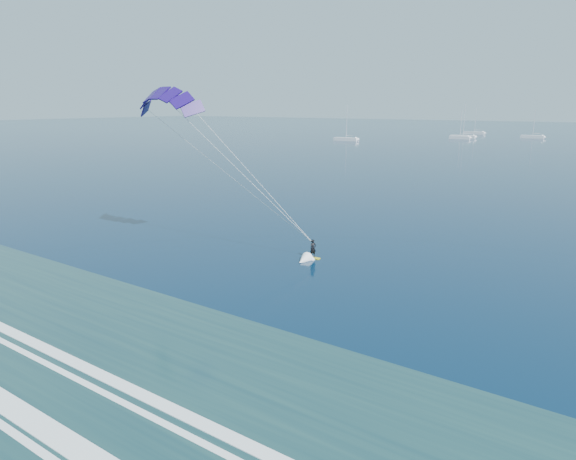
% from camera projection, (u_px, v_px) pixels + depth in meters
% --- Properties ---
extents(kitesurfer_rig, '(19.43, 6.60, 15.75)m').
position_uv_depth(kitesurfer_rig, '(232.00, 164.00, 45.32)').
color(kitesurfer_rig, gold).
rests_on(kitesurfer_rig, ground).
extents(sailboat_0, '(9.66, 2.40, 13.01)m').
position_uv_depth(sailboat_0, '(346.00, 139.00, 191.68)').
color(sailboat_0, white).
rests_on(sailboat_0, ground).
extents(sailboat_1, '(7.98, 2.40, 11.06)m').
position_uv_depth(sailboat_1, '(460.00, 137.00, 201.65)').
color(sailboat_1, white).
rests_on(sailboat_1, ground).
extents(sailboat_2, '(9.13, 2.40, 12.25)m').
position_uv_depth(sailboat_2, '(474.00, 133.00, 234.35)').
color(sailboat_2, white).
rests_on(sailboat_2, ground).
extents(sailboat_7, '(8.64, 2.40, 11.70)m').
position_uv_depth(sailboat_7, '(532.00, 137.00, 206.09)').
color(sailboat_7, white).
rests_on(sailboat_7, ground).
extents(sailboat_8, '(9.97, 2.40, 13.89)m').
position_uv_depth(sailboat_8, '(463.00, 136.00, 206.74)').
color(sailboat_8, white).
rests_on(sailboat_8, ground).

